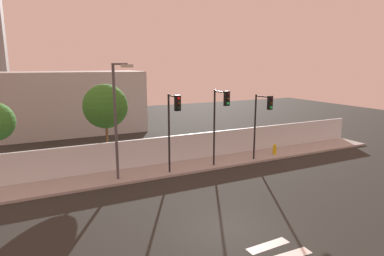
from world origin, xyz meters
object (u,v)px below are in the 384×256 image
(traffic_light_center, at_px, (174,117))
(roadside_tree_midleft, at_px, (105,106))
(street_lamp_curbside, at_px, (117,113))
(fire_hydrant, at_px, (275,149))
(traffic_light_left, at_px, (263,113))
(traffic_light_right, at_px, (221,112))

(traffic_light_center, bearing_deg, roadside_tree_midleft, 130.53)
(street_lamp_curbside, distance_m, roadside_tree_midleft, 3.18)
(fire_hydrant, height_order, roadside_tree_midleft, roadside_tree_midleft)
(fire_hydrant, bearing_deg, street_lamp_curbside, -178.81)
(traffic_light_left, height_order, traffic_light_right, traffic_light_right)
(traffic_light_right, height_order, roadside_tree_midleft, roadside_tree_midleft)
(traffic_light_right, xyz_separation_m, roadside_tree_midleft, (-6.33, 3.82, 0.29))
(traffic_light_left, xyz_separation_m, traffic_light_center, (-6.43, 0.16, 0.19))
(traffic_light_center, distance_m, street_lamp_curbside, 3.25)
(traffic_light_left, relative_size, roadside_tree_midleft, 0.83)
(traffic_light_center, relative_size, fire_hydrant, 6.18)
(street_lamp_curbside, xyz_separation_m, roadside_tree_midleft, (0.00, 3.18, 0.01))
(traffic_light_right, bearing_deg, traffic_light_center, 178.16)
(roadside_tree_midleft, bearing_deg, traffic_light_center, -49.47)
(traffic_light_center, xyz_separation_m, street_lamp_curbside, (-3.18, 0.53, 0.38))
(traffic_light_right, relative_size, roadside_tree_midleft, 0.91)
(traffic_light_left, distance_m, street_lamp_curbside, 9.65)
(traffic_light_center, distance_m, traffic_light_right, 3.16)
(traffic_light_left, bearing_deg, fire_hydrant, 25.53)
(traffic_light_center, bearing_deg, traffic_light_left, -1.45)
(traffic_light_center, bearing_deg, street_lamp_curbside, 170.47)
(traffic_light_left, relative_size, fire_hydrant, 5.80)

